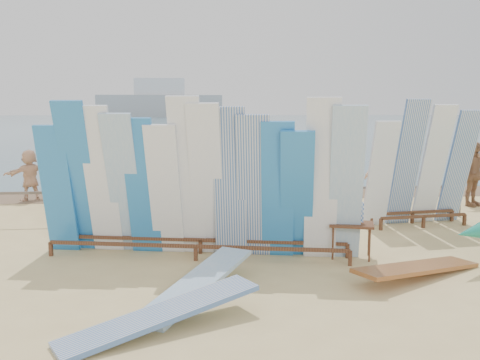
{
  "coord_description": "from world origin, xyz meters",
  "views": [
    {
      "loc": [
        -1.03,
        -9.56,
        2.8
      ],
      "look_at": [
        0.08,
        1.9,
        1.2
      ],
      "focal_mm": 38.0,
      "sensor_mm": 36.0,
      "label": 1
    }
  ],
  "objects": [
    {
      "name": "ground",
      "position": [
        0.0,
        0.0,
        0.0
      ],
      "size": [
        160.0,
        160.0,
        0.0
      ],
      "primitive_type": "plane",
      "color": "#DEC280",
      "rests_on": "ground"
    },
    {
      "name": "ocean",
      "position": [
        0.0,
        128.0,
        0.0
      ],
      "size": [
        320.0,
        240.0,
        0.02
      ],
      "primitive_type": "cube",
      "color": "#44697A",
      "rests_on": "ground"
    },
    {
      "name": "wet_sand_strip",
      "position": [
        0.0,
        7.2,
        0.0
      ],
      "size": [
        40.0,
        2.6,
        0.01
      ],
      "primitive_type": "cube",
      "color": "brown",
      "rests_on": "ground"
    },
    {
      "name": "distant_ship",
      "position": [
        -12.0,
        180.0,
        5.31
      ],
      "size": [
        45.0,
        8.0,
        14.0
      ],
      "color": "#999EA3",
      "rests_on": "ocean"
    },
    {
      "name": "fence",
      "position": [
        0.0,
        3.0,
        0.63
      ],
      "size": [
        12.08,
        0.08,
        0.9
      ],
      "color": "#66584D",
      "rests_on": "ground"
    },
    {
      "name": "main_surfboard_rack",
      "position": [
        -0.91,
        -0.1,
        1.36
      ],
      "size": [
        6.12,
        1.97,
        3.05
      ],
      "rotation": [
        0.0,
        0.0,
        -0.21
      ],
      "color": "brown",
      "rests_on": "ground"
    },
    {
      "name": "side_surfboard_rack",
      "position": [
        4.46,
        2.05,
        1.38
      ],
      "size": [
        2.76,
        1.09,
        3.05
      ],
      "rotation": [
        0.0,
        0.0,
        0.12
      ],
      "color": "brown",
      "rests_on": "ground"
    },
    {
      "name": "vendor_table",
      "position": [
        1.98,
        -0.42,
        0.36
      ],
      "size": [
        0.95,
        0.79,
        1.08
      ],
      "rotation": [
        0.0,
        0.0,
        -0.31
      ],
      "color": "brown",
      "rests_on": "ground"
    },
    {
      "name": "flat_board_e",
      "position": [
        -1.43,
        -3.29,
        0.0
      ],
      "size": [
        2.63,
        1.77,
        0.4
      ],
      "primitive_type": "cube",
      "rotation": [
        0.12,
        0.0,
        -1.08
      ],
      "color": "silver",
      "rests_on": "ground"
    },
    {
      "name": "flat_board_b",
      "position": [
        -0.95,
        -2.13,
        0.0
      ],
      "size": [
        1.87,
        2.59,
        0.4
      ],
      "primitive_type": "cube",
      "rotation": [
        0.12,
        0.0,
        -0.55
      ],
      "color": "#85B0D5",
      "rests_on": "ground"
    },
    {
      "name": "flat_board_c",
      "position": [
        2.76,
        -1.61,
        0.0
      ],
      "size": [
        2.64,
        1.77,
        0.31
      ],
      "primitive_type": "cube",
      "rotation": [
        0.09,
        0.0,
        2.06
      ],
      "color": "#9B5B2A",
      "rests_on": "ground"
    },
    {
      "name": "beach_chair_left",
      "position": [
        -0.61,
        3.58,
        0.23
      ],
      "size": [
        0.6,
        0.62,
        0.79
      ],
      "rotation": [
        0.0,
        0.0,
        -0.24
      ],
      "color": "red",
      "rests_on": "ground"
    },
    {
      "name": "beach_chair_right",
      "position": [
        1.92,
        3.58,
        0.27
      ],
      "size": [
        0.62,
        0.64,
        0.91
      ],
      "rotation": [
        0.0,
        0.0,
        -0.09
      ],
      "color": "red",
      "rests_on": "ground"
    },
    {
      "name": "stroller",
      "position": [
        1.24,
        3.95,
        0.44
      ],
      "size": [
        0.74,
        0.91,
        1.09
      ],
      "rotation": [
        0.0,
        0.0,
        -0.27
      ],
      "color": "red",
      "rests_on": "ground"
    },
    {
      "name": "beachgoer_extra_1",
      "position": [
        -4.47,
        6.19,
        0.91
      ],
      "size": [
        1.15,
        0.71,
        1.83
      ],
      "primitive_type": "imported",
      "rotation": [
        0.0,
        0.0,
        6.03
      ],
      "color": "#8C6042",
      "rests_on": "ground"
    },
    {
      "name": "beachgoer_4",
      "position": [
        -1.09,
        4.96,
        0.8
      ],
      "size": [
        1.02,
        0.7,
        1.6
      ],
      "primitive_type": "imported",
      "rotation": [
        0.0,
        0.0,
        0.35
      ],
      "color": "#8C6042",
      "rests_on": "ground"
    },
    {
      "name": "beachgoer_11",
      "position": [
        -6.0,
        6.54,
        0.79
      ],
      "size": [
        1.46,
        1.27,
        1.59
      ],
      "primitive_type": "imported",
      "rotation": [
        0.0,
        0.0,
        3.79
      ],
      "color": "beige",
      "rests_on": "ground"
    },
    {
      "name": "beachgoer_2",
      "position": [
        -2.39,
        4.97,
        0.93
      ],
      "size": [
        1.0,
        0.8,
        1.85
      ],
      "primitive_type": "imported",
      "rotation": [
        0.0,
        0.0,
        0.47
      ],
      "color": "beige",
      "rests_on": "ground"
    },
    {
      "name": "beachgoer_9",
      "position": [
        5.07,
        5.94,
        0.91
      ],
      "size": [
        1.27,
        0.94,
        1.81
      ],
      "primitive_type": "imported",
      "rotation": [
        0.0,
        0.0,
        5.84
      ],
      "color": "tan",
      "rests_on": "ground"
    },
    {
      "name": "beachgoer_10",
      "position": [
        7.12,
        4.33,
        0.94
      ],
      "size": [
        1.2,
        0.9,
        1.88
      ],
      "primitive_type": "imported",
      "rotation": [
        0.0,
        0.0,
        0.44
      ],
      "color": "#8C6042",
      "rests_on": "ground"
    },
    {
      "name": "beachgoer_3",
      "position": [
        -1.93,
        4.88,
        0.85
      ],
      "size": [
        0.95,
        1.18,
        1.7
      ],
      "primitive_type": "imported",
      "rotation": [
        0.0,
        0.0,
        5.25
      ],
      "color": "tan",
      "rests_on": "ground"
    },
    {
      "name": "beachgoer_1",
      "position": [
        -4.35,
        4.7,
        0.8
      ],
      "size": [
        0.65,
        0.62,
        1.6
      ],
      "primitive_type": "imported",
      "rotation": [
        0.0,
        0.0,
        0.72
      ],
      "color": "#8C6042",
      "rests_on": "ground"
    }
  ]
}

